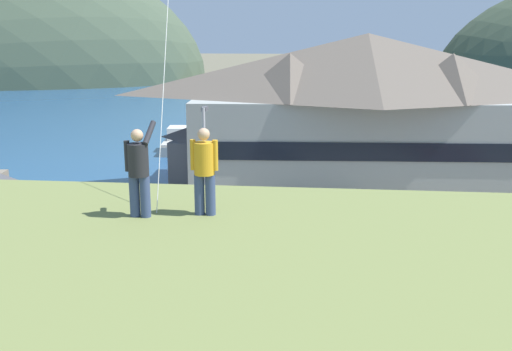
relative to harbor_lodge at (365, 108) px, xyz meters
name	(u,v)px	position (x,y,z in m)	size (l,w,h in m)	color
ground_plane	(199,341)	(-6.94, -20.97, -5.42)	(600.00, 600.00, 0.00)	#66604C
parking_lot_pad	(222,280)	(-6.94, -15.97, -5.37)	(40.00, 20.00, 0.10)	gray
bay_water	(288,112)	(-6.94, 39.03, -5.40)	(360.00, 84.00, 0.03)	navy
harbor_lodge	(365,108)	(0.00, 0.00, 0.00)	(24.03, 11.25, 10.19)	#999E99
storage_shed_waterside	(216,152)	(-9.77, -0.94, -2.93)	(6.24, 5.38, 4.80)	#474C56
wharf_dock	(216,148)	(-11.96, 11.39, -5.07)	(3.20, 11.66, 0.70)	#70604C
moored_boat_wharfside	(179,142)	(-15.43, 12.02, -4.70)	(3.05, 7.33, 2.16)	#A8A399
moored_boat_outer_mooring	(257,138)	(-8.61, 14.65, -4.70)	(2.47, 6.44, 2.16)	silver
parked_car_corner_spot	(253,320)	(-5.07, -21.32, -4.35)	(4.31, 2.28, 1.82)	navy
parked_car_mid_row_near	(278,239)	(-4.75, -13.47, -4.35)	(4.28, 2.22, 1.82)	silver
parked_car_mid_row_far	(158,234)	(-10.38, -13.37, -4.35)	(4.24, 2.13, 1.82)	#236633
parking_light_pole	(205,162)	(-8.68, -10.42, -1.52)	(0.24, 0.78, 6.54)	#ADADB2
person_kite_flyer	(139,169)	(-6.55, -27.88, 2.15)	(0.54, 0.65, 1.86)	#384770
person_companion	(204,169)	(-5.31, -27.62, 2.14)	(0.55, 0.40, 1.74)	#384770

